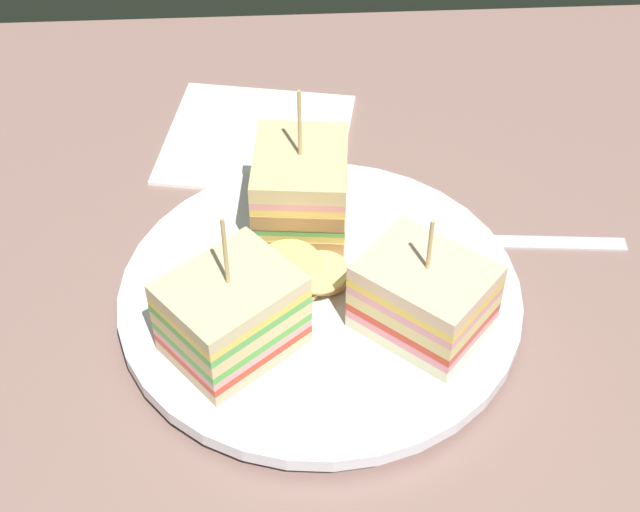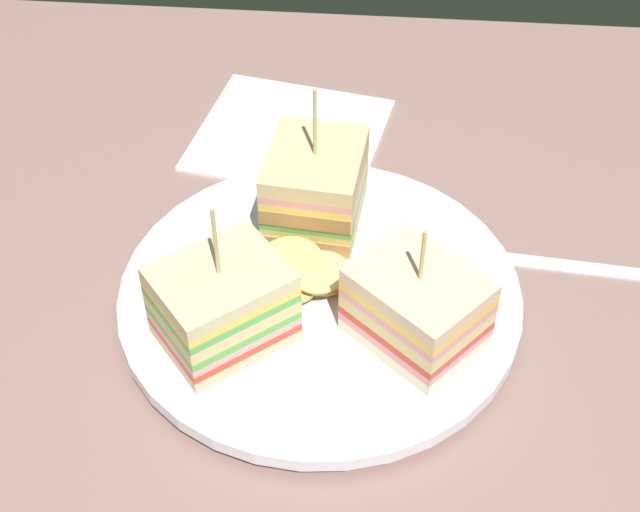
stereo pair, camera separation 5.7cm
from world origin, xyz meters
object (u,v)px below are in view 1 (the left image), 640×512
object	(u,v)px
sandwich_wedge_1	(232,314)
spoon	(478,238)
chip_pile	(301,274)
plate	(320,297)
napkin	(257,137)
sandwich_wedge_0	(301,188)
sandwich_wedge_2	(423,297)

from	to	relation	value
sandwich_wedge_1	spoon	size ratio (longest dim) A/B	0.74
chip_pile	plate	bearing A→B (deg)	157.73
plate	napkin	bearing A→B (deg)	-77.74
sandwich_wedge_0	sandwich_wedge_2	distance (cm)	12.27
sandwich_wedge_0	sandwich_wedge_1	distance (cm)	11.94
napkin	sandwich_wedge_2	bearing A→B (deg)	114.77
sandwich_wedge_1	chip_pile	distance (cm)	6.57
plate	sandwich_wedge_1	bearing A→B (deg)	38.57
spoon	napkin	world-z (taller)	spoon
sandwich_wedge_0	sandwich_wedge_1	world-z (taller)	sandwich_wedge_0
sandwich_wedge_2	chip_pile	world-z (taller)	sandwich_wedge_2
chip_pile	napkin	world-z (taller)	chip_pile
sandwich_wedge_2	sandwich_wedge_0	bearing A→B (deg)	-14.56
plate	sandwich_wedge_0	size ratio (longest dim) A/B	2.45
sandwich_wedge_1	sandwich_wedge_2	distance (cm)	11.39
chip_pile	sandwich_wedge_0	bearing A→B (deg)	-92.40
napkin	sandwich_wedge_0	bearing A→B (deg)	104.94
plate	napkin	world-z (taller)	plate
sandwich_wedge_1	sandwich_wedge_2	world-z (taller)	sandwich_wedge_1
sandwich_wedge_1	napkin	world-z (taller)	sandwich_wedge_1
plate	spoon	world-z (taller)	plate
plate	chip_pile	bearing A→B (deg)	-22.27
chip_pile	napkin	bearing A→B (deg)	-81.09
sandwich_wedge_0	sandwich_wedge_2	size ratio (longest dim) A/B	1.13
sandwich_wedge_2	spoon	bearing A→B (deg)	-79.67
sandwich_wedge_0	chip_pile	world-z (taller)	sandwich_wedge_0
sandwich_wedge_1	napkin	bearing A→B (deg)	47.12
plate	napkin	distance (cm)	18.64
sandwich_wedge_2	chip_pile	size ratio (longest dim) A/B	1.26
chip_pile	spoon	size ratio (longest dim) A/B	0.53
plate	sandwich_wedge_2	bearing A→B (deg)	150.75
sandwich_wedge_0	chip_pile	distance (cm)	6.56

